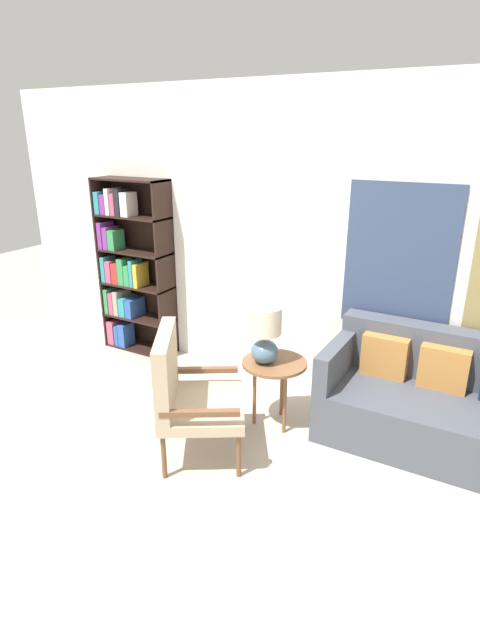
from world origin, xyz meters
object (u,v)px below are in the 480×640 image
(table_lamp, at_px, (265,333))
(couch, at_px, (437,404))
(bookshelf, at_px, (129,270))
(armchair, at_px, (184,388))
(side_table, at_px, (274,369))

(table_lamp, bearing_deg, couch, 19.48)
(bookshelf, relative_size, armchair, 1.90)
(armchair, distance_m, table_lamp, 0.76)
(side_table, bearing_deg, armchair, -120.18)
(bookshelf, distance_m, side_table, 2.18)
(bookshelf, relative_size, side_table, 3.26)
(table_lamp, bearing_deg, armchair, -117.81)
(couch, xyz_separation_m, table_lamp, (-1.25, -0.44, 0.49))
(couch, bearing_deg, table_lamp, -160.52)
(bookshelf, height_order, table_lamp, bookshelf)
(armchair, xyz_separation_m, side_table, (0.39, 0.68, -0.04))
(couch, relative_size, side_table, 2.96)
(couch, bearing_deg, armchair, -145.99)
(bookshelf, bearing_deg, armchair, -38.66)
(armchair, xyz_separation_m, couch, (1.58, 1.07, -0.22))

